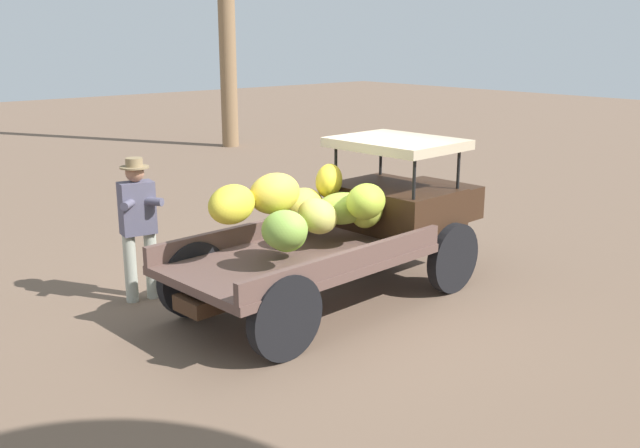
{
  "coord_description": "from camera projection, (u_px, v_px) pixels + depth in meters",
  "views": [
    {
      "loc": [
        -5.63,
        -6.25,
        3.16
      ],
      "look_at": [
        -0.35,
        -0.19,
        1.02
      ],
      "focal_mm": 40.1,
      "sensor_mm": 36.0,
      "label": 1
    }
  ],
  "objects": [
    {
      "name": "farmer",
      "position": [
        138.0,
        221.0,
        8.53
      ],
      "size": [
        0.52,
        0.49,
        1.76
      ],
      "rotation": [
        0.0,
        0.0,
        -1.75
      ],
      "color": "#B0B2A1",
      "rests_on": "ground"
    },
    {
      "name": "truck",
      "position": [
        350.0,
        221.0,
        8.72
      ],
      "size": [
        4.53,
        1.93,
        1.89
      ],
      "rotation": [
        0.0,
        0.0,
        0.05
      ],
      "color": "#362114",
      "rests_on": "ground"
    },
    {
      "name": "loose_banana_bunch",
      "position": [
        226.0,
        245.0,
        10.52
      ],
      "size": [
        0.56,
        0.47,
        0.31
      ],
      "primitive_type": "ellipsoid",
      "rotation": [
        0.0,
        -0.0,
        2.87
      ],
      "color": "gold",
      "rests_on": "ground"
    },
    {
      "name": "ground_plane",
      "position": [
        331.0,
        295.0,
        8.94
      ],
      "size": [
        60.0,
        60.0,
        0.0
      ],
      "primitive_type": "plane",
      "color": "brown"
    }
  ]
}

